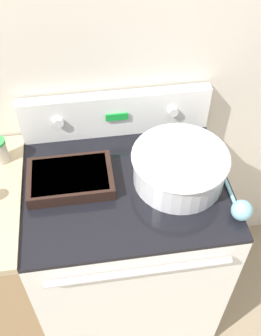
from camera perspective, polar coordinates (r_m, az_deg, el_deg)
kitchen_wall at (r=1.54m, az=-2.66°, el=15.98°), size 8.00×0.05×2.50m
stove_range at (r=1.85m, az=-0.55°, el=-11.51°), size 0.77×0.66×0.92m
control_panel at (r=1.62m, az=-2.13°, el=7.85°), size 0.77×0.07×0.20m
mixing_bowl at (r=1.45m, az=7.13°, el=0.31°), size 0.36×0.36×0.13m
casserole_dish at (r=1.47m, az=-8.73°, el=-1.44°), size 0.31×0.21×0.05m
ladle at (r=1.41m, az=15.68°, el=-5.64°), size 0.07×0.26×0.07m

